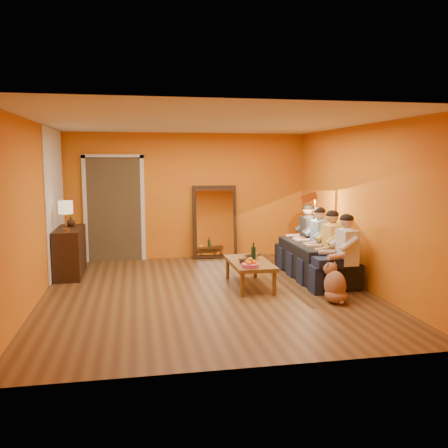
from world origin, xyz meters
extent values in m
cube|color=brown|center=(0.00, 0.00, 0.00)|extent=(5.00, 5.50, 0.00)
cube|color=white|center=(0.00, 0.00, 2.60)|extent=(5.00, 5.50, 0.00)
cube|color=#DD5D1A|center=(0.00, 2.75, 1.30)|extent=(5.00, 0.00, 2.60)
cube|color=#DD5D1A|center=(-2.50, 0.00, 1.30)|extent=(0.00, 5.50, 2.60)
cube|color=#DD5D1A|center=(2.50, 0.00, 1.30)|extent=(0.00, 5.50, 2.60)
cube|color=white|center=(-2.48, 1.75, 1.30)|extent=(0.02, 1.90, 2.58)
cube|color=#3F2D19|center=(-1.50, 2.83, 1.05)|extent=(1.06, 0.30, 2.10)
cube|color=white|center=(-2.07, 2.71, 1.05)|extent=(0.08, 0.06, 2.20)
cube|color=white|center=(-0.93, 2.71, 1.05)|extent=(0.08, 0.06, 2.20)
cube|color=white|center=(-1.50, 2.71, 2.12)|extent=(1.22, 0.06, 0.08)
cube|color=black|center=(0.55, 2.63, 0.76)|extent=(0.92, 0.27, 1.51)
cube|color=white|center=(0.55, 2.59, 0.76)|extent=(0.78, 0.21, 1.35)
cube|color=black|center=(-2.24, 1.55, 0.42)|extent=(0.44, 1.18, 0.85)
imported|color=black|center=(2.00, 0.66, 0.31)|extent=(2.11, 0.83, 0.62)
cylinder|color=black|center=(0.77, 0.17, 0.58)|extent=(0.07, 0.07, 0.31)
imported|color=#B27F3F|center=(0.84, 0.34, 0.47)|extent=(0.13, 0.13, 0.10)
imported|color=black|center=(0.90, 0.57, 0.43)|extent=(0.39, 0.35, 0.03)
imported|color=black|center=(0.54, 0.02, 0.43)|extent=(0.22, 0.29, 0.03)
imported|color=red|center=(0.55, 0.03, 0.46)|extent=(0.23, 0.29, 0.02)
imported|color=black|center=(0.54, 0.01, 0.48)|extent=(0.22, 0.25, 0.02)
imported|color=black|center=(-2.24, 1.80, 0.94)|extent=(0.16, 0.16, 0.17)
camera|label=1|loc=(-1.07, -7.08, 2.04)|focal=38.00mm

